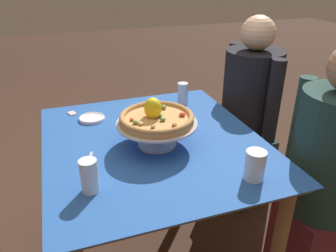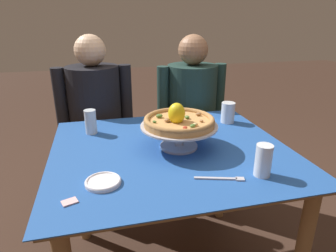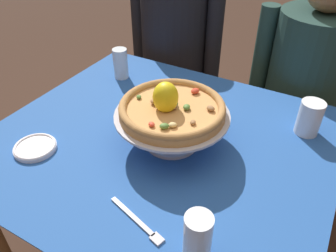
{
  "view_description": "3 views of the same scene",
  "coord_description": "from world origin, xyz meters",
  "px_view_note": "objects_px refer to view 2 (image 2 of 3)",
  "views": [
    {
      "loc": [
        1.28,
        -0.37,
        1.5
      ],
      "look_at": [
        -0.02,
        0.08,
        0.82
      ],
      "focal_mm": 35.24,
      "sensor_mm": 36.0,
      "label": 1
    },
    {
      "loc": [
        -0.31,
        -1.2,
        1.35
      ],
      "look_at": [
        0.0,
        0.06,
        0.85
      ],
      "focal_mm": 31.26,
      "sensor_mm": 36.0,
      "label": 2
    },
    {
      "loc": [
        0.44,
        -0.73,
        1.46
      ],
      "look_at": [
        0.01,
        0.04,
        0.79
      ],
      "focal_mm": 35.76,
      "sensor_mm": 36.0,
      "label": 3
    }
  ],
  "objects_px": {
    "water_glass_back_left": "(91,123)",
    "pizza_stand": "(179,132)",
    "diner_right": "(191,123)",
    "pizza": "(179,120)",
    "side_plate": "(103,182)",
    "sugar_packet": "(70,202)",
    "dinner_fork": "(222,179)",
    "diner_left": "(97,131)",
    "water_glass_front_right": "(263,162)",
    "water_glass_back_right": "(228,114)"
  },
  "relations": [
    {
      "from": "side_plate",
      "to": "diner_left",
      "type": "xyz_separation_m",
      "value": [
        -0.02,
        0.96,
        -0.17
      ]
    },
    {
      "from": "pizza_stand",
      "to": "water_glass_back_right",
      "type": "bearing_deg",
      "value": 35.98
    },
    {
      "from": "water_glass_back_left",
      "to": "side_plate",
      "type": "distance_m",
      "value": 0.53
    },
    {
      "from": "water_glass_back_right",
      "to": "side_plate",
      "type": "height_order",
      "value": "water_glass_back_right"
    },
    {
      "from": "pizza_stand",
      "to": "diner_right",
      "type": "relative_size",
      "value": 0.29
    },
    {
      "from": "water_glass_back_right",
      "to": "diner_left",
      "type": "xyz_separation_m",
      "value": [
        -0.75,
        0.45,
        -0.21
      ]
    },
    {
      "from": "water_glass_front_right",
      "to": "sugar_packet",
      "type": "relative_size",
      "value": 2.55
    },
    {
      "from": "pizza",
      "to": "diner_right",
      "type": "bearing_deg",
      "value": 67.45
    },
    {
      "from": "side_plate",
      "to": "sugar_packet",
      "type": "xyz_separation_m",
      "value": [
        -0.11,
        -0.09,
        -0.01
      ]
    },
    {
      "from": "pizza_stand",
      "to": "diner_right",
      "type": "distance_m",
      "value": 0.81
    },
    {
      "from": "pizza_stand",
      "to": "pizza",
      "type": "distance_m",
      "value": 0.06
    },
    {
      "from": "dinner_fork",
      "to": "diner_right",
      "type": "xyz_separation_m",
      "value": [
        0.21,
        1.04,
        -0.17
      ]
    },
    {
      "from": "diner_left",
      "to": "diner_right",
      "type": "relative_size",
      "value": 1.01
    },
    {
      "from": "pizza",
      "to": "dinner_fork",
      "type": "bearing_deg",
      "value": -75.25
    },
    {
      "from": "dinner_fork",
      "to": "diner_left",
      "type": "bearing_deg",
      "value": 113.9
    },
    {
      "from": "water_glass_back_right",
      "to": "diner_left",
      "type": "relative_size",
      "value": 0.09
    },
    {
      "from": "water_glass_back_left",
      "to": "water_glass_front_right",
      "type": "xyz_separation_m",
      "value": [
        0.64,
        -0.61,
        -0.0
      ]
    },
    {
      "from": "water_glass_back_left",
      "to": "water_glass_back_right",
      "type": "bearing_deg",
      "value": -0.87
    },
    {
      "from": "sugar_packet",
      "to": "diner_right",
      "type": "xyz_separation_m",
      "value": [
        0.77,
        1.05,
        -0.17
      ]
    },
    {
      "from": "water_glass_back_right",
      "to": "diner_right",
      "type": "distance_m",
      "value": 0.5
    },
    {
      "from": "water_glass_back_left",
      "to": "dinner_fork",
      "type": "height_order",
      "value": "water_glass_back_left"
    },
    {
      "from": "water_glass_front_right",
      "to": "side_plate",
      "type": "bearing_deg",
      "value": 172.27
    },
    {
      "from": "diner_left",
      "to": "diner_right",
      "type": "distance_m",
      "value": 0.67
    },
    {
      "from": "pizza",
      "to": "water_glass_back_right",
      "type": "relative_size",
      "value": 2.75
    },
    {
      "from": "water_glass_back_left",
      "to": "diner_right",
      "type": "distance_m",
      "value": 0.85
    },
    {
      "from": "pizza",
      "to": "dinner_fork",
      "type": "xyz_separation_m",
      "value": [
        0.08,
        -0.32,
        -0.13
      ]
    },
    {
      "from": "pizza",
      "to": "water_glass_back_left",
      "type": "distance_m",
      "value": 0.49
    },
    {
      "from": "sugar_packet",
      "to": "side_plate",
      "type": "bearing_deg",
      "value": 39.3
    },
    {
      "from": "water_glass_front_right",
      "to": "diner_left",
      "type": "distance_m",
      "value": 1.23
    },
    {
      "from": "pizza_stand",
      "to": "water_glass_front_right",
      "type": "relative_size",
      "value": 2.79
    },
    {
      "from": "water_glass_back_right",
      "to": "diner_right",
      "type": "bearing_deg",
      "value": 99.05
    },
    {
      "from": "sugar_packet",
      "to": "diner_left",
      "type": "distance_m",
      "value": 1.07
    },
    {
      "from": "water_glass_front_right",
      "to": "diner_left",
      "type": "height_order",
      "value": "diner_left"
    },
    {
      "from": "pizza",
      "to": "sugar_packet",
      "type": "relative_size",
      "value": 6.48
    },
    {
      "from": "water_glass_back_left",
      "to": "water_glass_front_right",
      "type": "relative_size",
      "value": 1.0
    },
    {
      "from": "pizza_stand",
      "to": "diner_left",
      "type": "bearing_deg",
      "value": 117.74
    },
    {
      "from": "sugar_packet",
      "to": "water_glass_back_left",
      "type": "bearing_deg",
      "value": 83.42
    },
    {
      "from": "water_glass_back_left",
      "to": "pizza_stand",
      "type": "bearing_deg",
      "value": -34.92
    },
    {
      "from": "pizza_stand",
      "to": "water_glass_back_right",
      "type": "relative_size",
      "value": 3.03
    },
    {
      "from": "water_glass_back_right",
      "to": "dinner_fork",
      "type": "bearing_deg",
      "value": -116.02
    },
    {
      "from": "sugar_packet",
      "to": "diner_right",
      "type": "height_order",
      "value": "diner_right"
    },
    {
      "from": "dinner_fork",
      "to": "diner_left",
      "type": "height_order",
      "value": "diner_left"
    },
    {
      "from": "pizza_stand",
      "to": "sugar_packet",
      "type": "relative_size",
      "value": 7.13
    },
    {
      "from": "water_glass_front_right",
      "to": "side_plate",
      "type": "relative_size",
      "value": 0.96
    },
    {
      "from": "pizza_stand",
      "to": "water_glass_back_left",
      "type": "bearing_deg",
      "value": 145.08
    },
    {
      "from": "dinner_fork",
      "to": "sugar_packet",
      "type": "relative_size",
      "value": 3.74
    },
    {
      "from": "pizza",
      "to": "diner_left",
      "type": "height_order",
      "value": "diner_left"
    },
    {
      "from": "pizza_stand",
      "to": "diner_right",
      "type": "xyz_separation_m",
      "value": [
        0.3,
        0.72,
        -0.24
      ]
    },
    {
      "from": "pizza",
      "to": "pizza_stand",
      "type": "bearing_deg",
      "value": 34.06
    },
    {
      "from": "water_glass_back_right",
      "to": "water_glass_front_right",
      "type": "relative_size",
      "value": 0.92
    }
  ]
}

